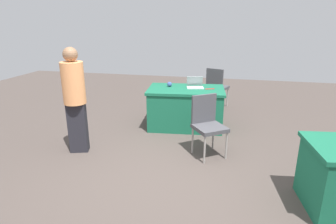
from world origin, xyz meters
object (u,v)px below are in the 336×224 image
at_px(chair_near_front, 216,85).
at_px(chair_tucked_right, 208,122).
at_px(person_attendee_standing, 75,96).
at_px(yarn_ball, 170,84).
at_px(laptop_silver, 195,86).
at_px(table_foreground, 186,108).
at_px(scissors_red, 210,89).

relative_size(chair_near_front, chair_tucked_right, 1.02).
height_order(person_attendee_standing, yarn_ball, person_attendee_standing).
distance_m(chair_near_front, laptop_silver, 1.35).
xyz_separation_m(table_foreground, chair_tucked_right, (-0.53, 1.15, 0.15)).
xyz_separation_m(chair_near_front, laptop_silver, (0.35, 1.28, 0.26)).
distance_m(person_attendee_standing, scissors_red, 2.49).
height_order(laptop_silver, yarn_ball, laptop_silver).
bearing_deg(chair_near_front, scissors_red, -71.07).
bearing_deg(table_foreground, chair_near_front, -109.97).
height_order(table_foreground, scissors_red, scissors_red).
xyz_separation_m(chair_tucked_right, person_attendee_standing, (2.03, 0.34, 0.39)).
relative_size(table_foreground, scissors_red, 8.62).
xyz_separation_m(table_foreground, scissors_red, (-0.45, -0.05, 0.39)).
bearing_deg(chair_tucked_right, person_attendee_standing, -26.32).
relative_size(table_foreground, chair_near_front, 1.60).
distance_m(table_foreground, chair_near_front, 1.50).
relative_size(table_foreground, chair_tucked_right, 1.64).
height_order(laptop_silver, scissors_red, laptop_silver).
distance_m(person_attendee_standing, yarn_ball, 1.95).
bearing_deg(person_attendee_standing, chair_tucked_right, -7.82).
distance_m(table_foreground, chair_tucked_right, 1.27).
relative_size(laptop_silver, yarn_ball, 3.92).
relative_size(person_attendee_standing, scissors_red, 9.26).
bearing_deg(person_attendee_standing, chair_near_front, 37.89).
bearing_deg(person_attendee_standing, laptop_silver, 26.92).
bearing_deg(laptop_silver, chair_tucked_right, 93.43).
bearing_deg(person_attendee_standing, yarn_ball, 36.56).
bearing_deg(yarn_ball, chair_near_front, -123.20).
height_order(table_foreground, chair_tucked_right, chair_tucked_right).
xyz_separation_m(table_foreground, laptop_silver, (-0.16, -0.13, 0.43)).
bearing_deg(yarn_ball, person_attendee_standing, 53.81).
bearing_deg(chair_near_front, laptop_silver, -84.10).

